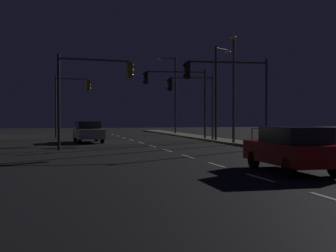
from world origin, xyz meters
name	(u,v)px	position (x,y,z in m)	size (l,w,h in m)	color
ground_plane	(185,156)	(0.00, 17.50, 0.00)	(112.00, 112.00, 0.00)	black
sidewalk_right	(303,152)	(6.42, 17.50, 0.07)	(2.03, 77.00, 0.14)	gray
lane_markings_center	(168,151)	(0.00, 21.00, 0.01)	(0.14, 50.00, 0.01)	silver
lane_edge_line	(243,147)	(5.16, 22.50, 0.01)	(0.14, 53.00, 0.01)	gold
car	(292,148)	(1.73, 10.12, 0.82)	(1.92, 4.44, 1.57)	#B71414
car_oncoming	(88,131)	(-3.65, 30.65, 0.82)	(2.06, 4.49, 1.57)	beige
traffic_light_overhead_east	(192,94)	(4.30, 30.38, 3.66)	(3.61, 0.76, 5.00)	#4C4C51
traffic_light_near_left	(92,83)	(-4.00, 23.05, 3.87)	(4.47, 0.87, 5.46)	#38383D
traffic_light_far_left	(178,89)	(3.62, 32.02, 4.14)	(5.10, 0.74, 5.59)	#2D3033
traffic_light_near_right	(71,95)	(-4.59, 38.31, 3.83)	(3.18, 0.46, 5.51)	#38383D
traffic_light_mid_right	(230,83)	(3.77, 21.20, 3.85)	(5.13, 0.55, 5.17)	#38383D
street_lamp_median	(173,88)	(6.26, 44.00, 4.94)	(2.10, 0.44, 8.08)	#2D3033
street_lamp_across_street	(218,84)	(6.02, 29.33, 4.41)	(1.68, 1.28, 7.08)	#2D3033
street_lamp_corner	(233,79)	(5.58, 25.16, 4.44)	(1.03, 1.62, 7.16)	#4C4C51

